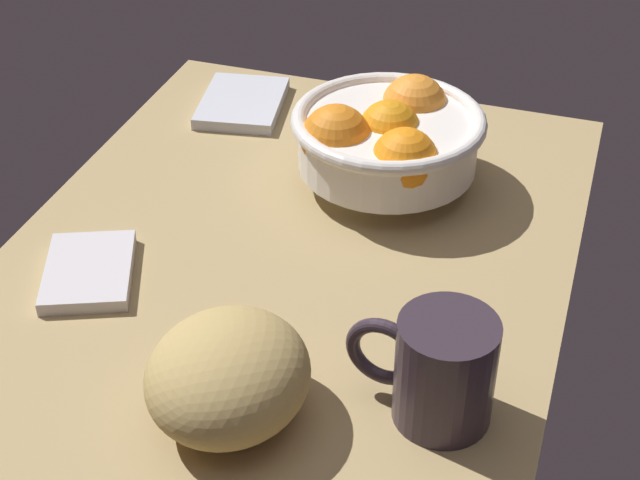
# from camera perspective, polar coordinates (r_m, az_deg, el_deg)

# --- Properties ---
(ground_plane) EXTENTS (0.75, 0.56, 0.03)m
(ground_plane) POSITION_cam_1_polar(r_m,az_deg,el_deg) (0.99, -1.96, -1.51)
(ground_plane) COLOR tan
(fruit_bowl) EXTENTS (0.21, 0.21, 0.11)m
(fruit_bowl) POSITION_cam_1_polar(r_m,az_deg,el_deg) (1.06, 3.95, 6.00)
(fruit_bowl) COLOR white
(fruit_bowl) RESTS_ON ground
(bread_loaf) EXTENTS (0.15, 0.14, 0.09)m
(bread_loaf) POSITION_cam_1_polar(r_m,az_deg,el_deg) (0.79, -5.43, -7.95)
(bread_loaf) COLOR tan
(bread_loaf) RESTS_ON ground
(napkin_folded) EXTENTS (0.14, 0.12, 0.01)m
(napkin_folded) POSITION_cam_1_polar(r_m,az_deg,el_deg) (1.24, -4.60, 8.04)
(napkin_folded) COLOR silver
(napkin_folded) RESTS_ON ground
(napkin_spare) EXTENTS (0.14, 0.12, 0.01)m
(napkin_spare) POSITION_cam_1_polar(r_m,az_deg,el_deg) (0.97, -13.46, -1.81)
(napkin_spare) COLOR silver
(napkin_spare) RESTS_ON ground
(mug) EXTENTS (0.08, 0.13, 0.10)m
(mug) POSITION_cam_1_polar(r_m,az_deg,el_deg) (0.79, 7.09, -7.57)
(mug) COLOR #332732
(mug) RESTS_ON ground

